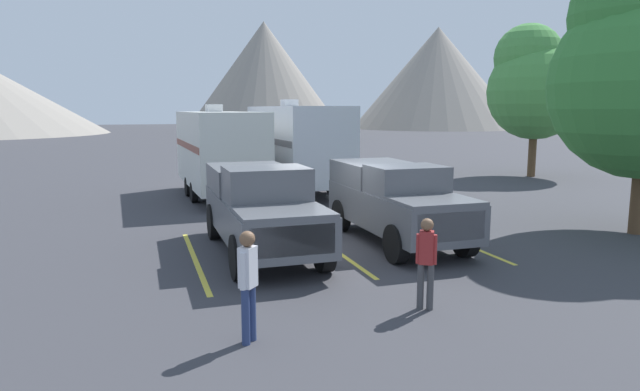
{
  "coord_description": "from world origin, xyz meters",
  "views": [
    {
      "loc": [
        -4.58,
        -13.29,
        3.47
      ],
      "look_at": [
        0.0,
        0.56,
        1.2
      ],
      "focal_mm": 31.25,
      "sensor_mm": 36.0,
      "label": 1
    }
  ],
  "objects_px": {
    "pickup_truck_b": "(395,199)",
    "person_a": "(426,257)",
    "pickup_truck_a": "(261,205)",
    "person_b": "(248,279)",
    "camper_trailer_b": "(297,143)",
    "camper_trailer_a": "(220,149)"
  },
  "relations": [
    {
      "from": "pickup_truck_b",
      "to": "person_a",
      "type": "xyz_separation_m",
      "value": [
        -1.73,
        -4.81,
        -0.2
      ]
    },
    {
      "from": "pickup_truck_b",
      "to": "person_b",
      "type": "xyz_separation_m",
      "value": [
        -4.92,
        -5.22,
        -0.15
      ]
    },
    {
      "from": "camper_trailer_b",
      "to": "person_a",
      "type": "distance_m",
      "value": 14.33
    },
    {
      "from": "pickup_truck_a",
      "to": "person_a",
      "type": "xyz_separation_m",
      "value": [
        1.86,
        -4.84,
        -0.22
      ]
    },
    {
      "from": "camper_trailer_b",
      "to": "person_a",
      "type": "height_order",
      "value": "camper_trailer_b"
    },
    {
      "from": "pickup_truck_b",
      "to": "person_a",
      "type": "relative_size",
      "value": 3.28
    },
    {
      "from": "camper_trailer_a",
      "to": "person_a",
      "type": "bearing_deg",
      "value": -83.46
    },
    {
      "from": "pickup_truck_b",
      "to": "camper_trailer_a",
      "type": "height_order",
      "value": "camper_trailer_a"
    },
    {
      "from": "pickup_truck_b",
      "to": "person_b",
      "type": "height_order",
      "value": "pickup_truck_b"
    },
    {
      "from": "pickup_truck_a",
      "to": "camper_trailer_a",
      "type": "relative_size",
      "value": 0.7
    },
    {
      "from": "pickup_truck_a",
      "to": "person_b",
      "type": "xyz_separation_m",
      "value": [
        -1.33,
        -5.26,
        -0.16
      ]
    },
    {
      "from": "pickup_truck_a",
      "to": "camper_trailer_a",
      "type": "height_order",
      "value": "camper_trailer_a"
    },
    {
      "from": "camper_trailer_a",
      "to": "person_b",
      "type": "relative_size",
      "value": 4.78
    },
    {
      "from": "pickup_truck_b",
      "to": "camper_trailer_b",
      "type": "relative_size",
      "value": 0.64
    },
    {
      "from": "person_a",
      "to": "pickup_truck_a",
      "type": "bearing_deg",
      "value": 111.0
    },
    {
      "from": "pickup_truck_a",
      "to": "camper_trailer_a",
      "type": "bearing_deg",
      "value": 88.08
    },
    {
      "from": "pickup_truck_b",
      "to": "person_b",
      "type": "distance_m",
      "value": 7.18
    },
    {
      "from": "pickup_truck_a",
      "to": "person_a",
      "type": "relative_size",
      "value": 3.51
    },
    {
      "from": "person_a",
      "to": "pickup_truck_b",
      "type": "bearing_deg",
      "value": 70.25
    },
    {
      "from": "pickup_truck_a",
      "to": "person_a",
      "type": "bearing_deg",
      "value": -69.0
    },
    {
      "from": "person_b",
      "to": "camper_trailer_b",
      "type": "bearing_deg",
      "value": 71.28
    },
    {
      "from": "camper_trailer_b",
      "to": "person_a",
      "type": "bearing_deg",
      "value": -97.04
    }
  ]
}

